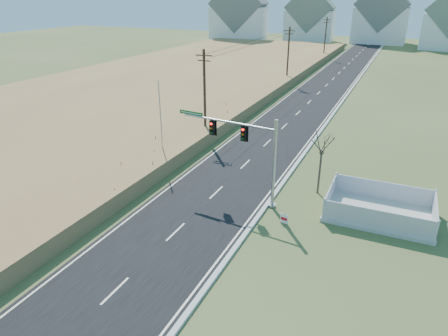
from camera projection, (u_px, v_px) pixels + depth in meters
ground at (191, 218)px, 27.01m from camera, size 260.00×260.00×0.00m
road at (331, 81)px, 68.63m from camera, size 8.00×180.00×0.06m
curb at (356, 83)px, 67.04m from camera, size 0.30×180.00×0.18m
reed_marsh at (181, 76)px, 69.15m from camera, size 38.00×110.00×1.30m
utility_pole_near at (205, 93)px, 40.07m from camera, size 1.80×0.26×9.00m
utility_pole_mid at (288, 55)px, 65.05m from camera, size 1.80×0.26×9.00m
utility_pole_far at (325, 37)px, 90.04m from camera, size 1.80×0.26×9.00m
condo_nw at (239, 15)px, 121.57m from camera, size 17.69×13.38×19.05m
condo_nnw at (310, 18)px, 120.97m from camera, size 14.93×11.17×17.03m
condo_n at (381, 16)px, 116.45m from camera, size 15.27×10.20×18.54m
traffic_signal_mast at (250, 149)px, 27.68m from camera, size 8.03×1.17×6.43m
fence_enclosure at (379, 212)px, 27.11m from camera, size 7.00×4.79×1.60m
open_sign at (284, 219)px, 26.20m from camera, size 0.55×0.16×0.68m
flagpole at (161, 131)px, 34.81m from camera, size 0.33×0.33×7.32m
bare_tree at (323, 142)px, 28.73m from camera, size 1.91×1.91×5.07m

